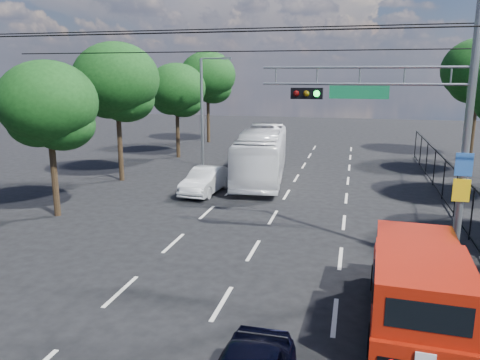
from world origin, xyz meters
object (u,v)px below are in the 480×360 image
(signal_mast, at_px, (427,102))
(white_van, at_px, (206,180))
(red_pickup, at_px, (417,284))
(white_bus, at_px, (262,154))

(signal_mast, relative_size, white_van, 2.36)
(red_pickup, distance_m, white_van, 14.52)
(red_pickup, bearing_deg, white_bus, 114.06)
(red_pickup, bearing_deg, white_van, 128.53)
(signal_mast, bearing_deg, white_van, 142.02)
(white_van, bearing_deg, signal_mast, -33.34)
(white_bus, xyz_separation_m, white_van, (-2.14, -4.10, -0.79))
(signal_mast, height_order, white_van, signal_mast)
(red_pickup, xyz_separation_m, white_van, (-9.04, 11.35, -0.46))
(signal_mast, bearing_deg, white_bus, 122.45)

